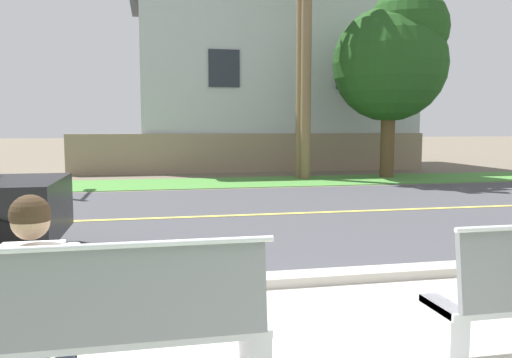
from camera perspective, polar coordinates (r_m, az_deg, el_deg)
name	(u,v)px	position (r m, az deg, el deg)	size (l,w,h in m)	color
ground_plane	(213,204)	(10.78, -4.81, -2.84)	(140.00, 140.00, 0.00)	#665B4C
curb_edge	(279,280)	(5.33, 2.56, -11.31)	(44.00, 0.30, 0.11)	#ADA89E
street_asphalt	(223,216)	(9.31, -3.71, -4.19)	(52.00, 8.00, 0.01)	#424247
road_centre_line	(223,216)	(9.31, -3.71, -4.16)	(48.00, 0.14, 0.01)	#E0CC4C
far_verge_grass	(197,183)	(14.80, -6.69, -0.46)	(48.00, 2.80, 0.02)	#478438
bench_left	(88,332)	(3.15, -18.34, -16.02)	(2.09, 0.48, 1.01)	silver
seated_person_white	(37,290)	(3.29, -23.40, -11.40)	(0.52, 0.68, 1.25)	#333D56
shade_tree_left	(394,56)	(17.11, 15.28, 13.24)	(3.63, 3.63, 5.99)	brown
garden_wall	(255,153)	(18.29, -0.11, 2.95)	(13.00, 0.36, 1.40)	gray
house_across_street	(269,78)	(21.76, 1.45, 11.29)	(11.30, 6.91, 7.29)	#B7BCC1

